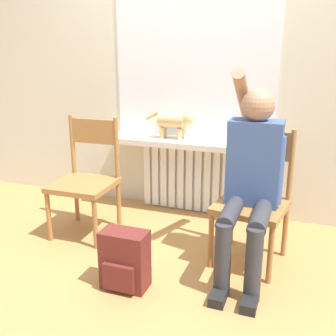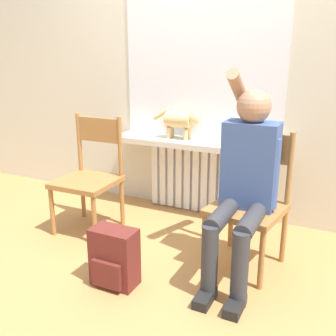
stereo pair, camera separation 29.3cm
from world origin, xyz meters
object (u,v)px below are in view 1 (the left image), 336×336
object	(u,v)px
cat	(175,120)
backpack	(125,260)
chair_left	(86,177)
chair_right	(253,197)
person	(252,174)

from	to	relation	value
cat	backpack	size ratio (longest dim) A/B	1.21
chair_left	cat	world-z (taller)	cat
backpack	chair_right	bearing A→B (deg)	42.43
chair_left	backpack	xyz separation A→B (m)	(0.62, -0.62, -0.28)
person	chair_right	bearing A→B (deg)	86.69
chair_left	chair_right	bearing A→B (deg)	-1.07
chair_right	chair_left	bearing A→B (deg)	-170.97
cat	backpack	world-z (taller)	cat
chair_right	cat	distance (m)	1.08
chair_right	backpack	xyz separation A→B (m)	(-0.68, -0.62, -0.28)
chair_left	person	size ratio (longest dim) A/B	0.70
backpack	cat	bearing A→B (deg)	94.90
backpack	person	bearing A→B (deg)	36.40
chair_right	cat	world-z (taller)	cat
chair_right	cat	bearing A→B (deg)	149.66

